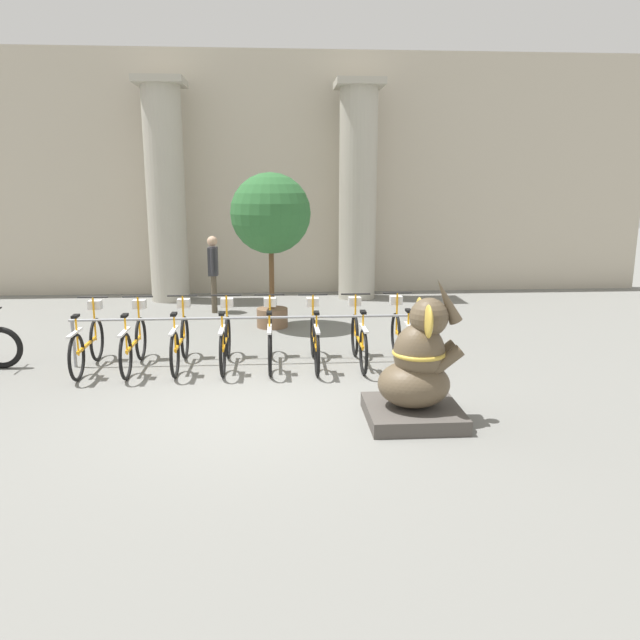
# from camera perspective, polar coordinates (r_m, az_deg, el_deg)

# --- Properties ---
(ground_plane) EXTENTS (60.00, 60.00, 0.00)m
(ground_plane) POSITION_cam_1_polar(r_m,az_deg,el_deg) (8.19, -5.93, -7.84)
(ground_plane) COLOR slate
(building_facade) EXTENTS (20.00, 0.20, 6.00)m
(building_facade) POSITION_cam_1_polar(r_m,az_deg,el_deg) (16.28, -5.21, 13.04)
(building_facade) COLOR #BCB29E
(building_facade) RESTS_ON ground_plane
(column_left) EXTENTS (1.13, 1.13, 5.16)m
(column_left) POSITION_cam_1_polar(r_m,az_deg,el_deg) (15.50, -13.93, 11.36)
(column_left) COLOR #ADA899
(column_left) RESTS_ON ground_plane
(column_right) EXTENTS (1.13, 1.13, 5.16)m
(column_right) POSITION_cam_1_polar(r_m,az_deg,el_deg) (15.41, 3.47, 11.70)
(column_right) COLOR #ADA899
(column_right) RESTS_ON ground_plane
(bike_rack) EXTENTS (5.50, 0.05, 0.77)m
(bike_rack) POSITION_cam_1_polar(r_m,az_deg,el_deg) (9.89, -6.63, -0.44)
(bike_rack) COLOR gray
(bike_rack) RESTS_ON ground_plane
(bicycle_0) EXTENTS (0.48, 1.75, 1.07)m
(bicycle_0) POSITION_cam_1_polar(r_m,az_deg,el_deg) (10.22, -20.48, -2.00)
(bicycle_0) COLOR black
(bicycle_0) RESTS_ON ground_plane
(bicycle_1) EXTENTS (0.48, 1.75, 1.07)m
(bicycle_1) POSITION_cam_1_polar(r_m,az_deg,el_deg) (10.05, -16.65, -1.97)
(bicycle_1) COLOR black
(bicycle_1) RESTS_ON ground_plane
(bicycle_2) EXTENTS (0.48, 1.75, 1.07)m
(bicycle_2) POSITION_cam_1_polar(r_m,az_deg,el_deg) (9.96, -12.67, -1.88)
(bicycle_2) COLOR black
(bicycle_2) RESTS_ON ground_plane
(bicycle_3) EXTENTS (0.48, 1.75, 1.07)m
(bicycle_3) POSITION_cam_1_polar(r_m,az_deg,el_deg) (9.87, -8.65, -1.83)
(bicycle_3) COLOR black
(bicycle_3) RESTS_ON ground_plane
(bicycle_4) EXTENTS (0.48, 1.75, 1.07)m
(bicycle_4) POSITION_cam_1_polar(r_m,az_deg,el_deg) (9.84, -4.58, -1.78)
(bicycle_4) COLOR black
(bicycle_4) RESTS_ON ground_plane
(bicycle_5) EXTENTS (0.48, 1.75, 1.07)m
(bicycle_5) POSITION_cam_1_polar(r_m,az_deg,el_deg) (9.80, -0.49, -1.79)
(bicycle_5) COLOR black
(bicycle_5) RESTS_ON ground_plane
(bicycle_6) EXTENTS (0.48, 1.75, 1.07)m
(bicycle_6) POSITION_cam_1_polar(r_m,az_deg,el_deg) (9.88, 3.56, -1.70)
(bicycle_6) COLOR black
(bicycle_6) RESTS_ON ground_plane
(bicycle_7) EXTENTS (0.48, 1.75, 1.07)m
(bicycle_7) POSITION_cam_1_polar(r_m,az_deg,el_deg) (10.05, 7.48, -1.54)
(bicycle_7) COLOR black
(bicycle_7) RESTS_ON ground_plane
(elephant_statue) EXTENTS (1.13, 1.13, 1.77)m
(elephant_statue) POSITION_cam_1_polar(r_m,az_deg,el_deg) (7.60, 8.91, -4.82)
(elephant_statue) COLOR #4C4742
(elephant_statue) RESTS_ON ground_plane
(person_pedestrian) EXTENTS (0.22, 0.47, 1.69)m
(person_pedestrian) POSITION_cam_1_polar(r_m,az_deg,el_deg) (13.94, -9.75, 4.81)
(person_pedestrian) COLOR brown
(person_pedestrian) RESTS_ON ground_plane
(potted_tree) EXTENTS (1.55, 1.55, 3.02)m
(potted_tree) POSITION_cam_1_polar(r_m,az_deg,el_deg) (12.22, -4.54, 9.33)
(potted_tree) COLOR brown
(potted_tree) RESTS_ON ground_plane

